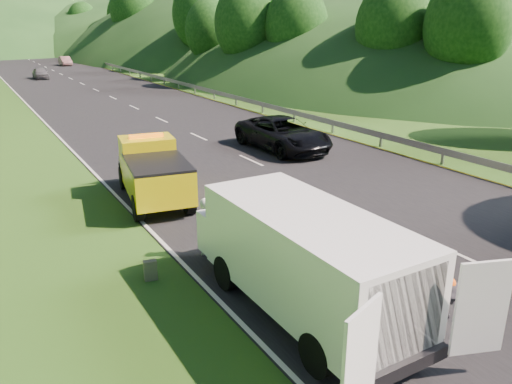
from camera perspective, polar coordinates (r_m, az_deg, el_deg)
ground at (r=14.25m, az=9.12°, el=-7.22°), size 320.00×320.00×0.00m
road_surface at (r=51.41m, az=-17.82°, el=11.03°), size 14.00×200.00×0.02m
guardrail at (r=65.28m, az=-14.08°, el=12.83°), size 0.06×140.00×1.52m
tree_line_right at (r=76.72m, az=-6.43°, el=14.08°), size 14.00×140.00×14.00m
hills_backdrop at (r=145.35m, az=-25.44°, el=14.64°), size 201.00×288.60×44.00m
tow_truck at (r=18.40m, az=-11.72°, el=2.36°), size 2.74×5.51×2.27m
white_van at (r=11.00m, az=5.38°, el=-7.24°), size 3.78×6.87×2.45m
woman at (r=14.12m, az=-5.56°, el=-7.32°), size 0.71×0.77×1.72m
child at (r=13.57m, az=3.03°, el=-8.39°), size 0.59×0.59×0.96m
worker at (r=10.95m, az=20.21°, el=-16.99°), size 1.18×1.06×1.59m
suitcase at (r=13.02m, az=-11.98°, el=-8.74°), size 0.36×0.24×0.53m
passing_suv at (r=25.70m, az=3.05°, el=4.84°), size 2.85×5.95×1.64m
dist_car_a at (r=64.09m, az=-23.34°, el=11.78°), size 1.50×3.72×1.27m
dist_car_b at (r=82.90m, az=-20.92°, el=13.34°), size 1.40×4.00×1.32m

